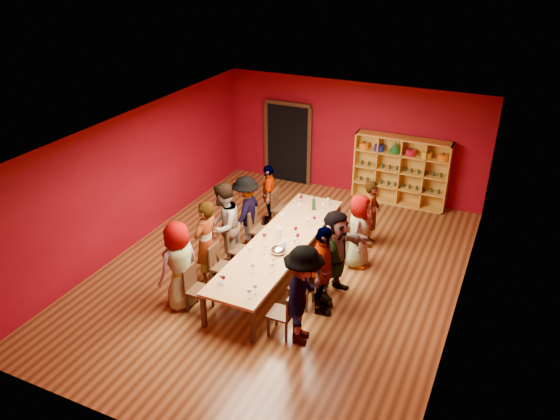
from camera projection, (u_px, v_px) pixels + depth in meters
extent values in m
cube|color=#553016|center=(280.00, 273.00, 11.36)|extent=(7.10, 9.10, 0.02)
cube|color=maroon|center=(352.00, 138.00, 14.33)|extent=(7.10, 0.02, 3.00)
cube|color=maroon|center=(134.00, 350.00, 7.03)|extent=(7.10, 0.02, 3.00)
cube|color=maroon|center=(136.00, 178.00, 11.99)|extent=(0.02, 9.10, 3.00)
cube|color=maroon|center=(466.00, 247.00, 9.36)|extent=(0.02, 9.10, 3.00)
cube|color=white|center=(280.00, 135.00, 10.00)|extent=(7.10, 9.10, 0.02)
cube|color=#A77745|center=(280.00, 242.00, 11.03)|extent=(1.10, 4.50, 0.06)
cube|color=black|center=(204.00, 311.00, 9.63)|extent=(0.08, 0.08, 0.69)
cube|color=black|center=(300.00, 210.00, 13.14)|extent=(0.08, 0.08, 0.69)
cube|color=black|center=(253.00, 326.00, 9.26)|extent=(0.08, 0.08, 0.69)
cube|color=black|center=(338.00, 218.00, 12.77)|extent=(0.08, 0.08, 0.69)
cube|color=black|center=(289.00, 144.00, 15.13)|extent=(1.20, 0.14, 2.20)
cube|color=black|center=(288.00, 104.00, 14.55)|extent=(1.32, 0.06, 0.10)
cube|color=black|center=(266.00, 141.00, 15.31)|extent=(0.10, 0.06, 2.20)
cube|color=black|center=(309.00, 148.00, 14.83)|extent=(0.10, 0.06, 2.20)
cube|color=gold|center=(356.00, 164.00, 14.33)|extent=(0.04, 0.40, 1.80)
cube|color=gold|center=(448.00, 179.00, 13.45)|extent=(0.04, 0.40, 1.80)
cube|color=gold|center=(404.00, 138.00, 13.49)|extent=(2.40, 0.40, 0.04)
cube|color=gold|center=(397.00, 202.00, 14.29)|extent=(2.40, 0.40, 0.04)
cube|color=gold|center=(402.00, 168.00, 14.04)|extent=(2.40, 0.02, 1.80)
cube|color=gold|center=(399.00, 187.00, 14.09)|extent=(2.36, 0.38, 0.03)
cube|color=gold|center=(400.00, 171.00, 13.89)|extent=(2.36, 0.38, 0.03)
cube|color=gold|center=(402.00, 154.00, 13.69)|extent=(2.36, 0.38, 0.03)
cube|color=gold|center=(378.00, 167.00, 14.11)|extent=(0.03, 0.38, 1.76)
cube|color=gold|center=(400.00, 171.00, 13.89)|extent=(0.03, 0.38, 1.76)
cube|color=gold|center=(424.00, 175.00, 13.67)|extent=(0.03, 0.38, 1.76)
cylinder|color=orange|center=(364.00, 145.00, 14.02)|extent=(0.26, 0.26, 0.15)
sphere|color=black|center=(364.00, 142.00, 13.98)|extent=(0.05, 0.05, 0.05)
cylinder|color=navy|center=(379.00, 148.00, 13.87)|extent=(0.26, 0.26, 0.15)
sphere|color=black|center=(380.00, 144.00, 13.83)|extent=(0.05, 0.05, 0.05)
cylinder|color=#186023|center=(395.00, 151.00, 13.74)|extent=(0.26, 0.26, 0.08)
cone|color=#186023|center=(395.00, 146.00, 13.67)|extent=(0.24, 0.24, 0.22)
cylinder|color=#AC1327|center=(411.00, 152.00, 13.57)|extent=(0.26, 0.26, 0.15)
sphere|color=black|center=(411.00, 149.00, 13.53)|extent=(0.05, 0.05, 0.05)
cylinder|color=gold|center=(427.00, 155.00, 13.42)|extent=(0.26, 0.26, 0.15)
sphere|color=black|center=(427.00, 151.00, 13.38)|extent=(0.05, 0.05, 0.05)
cylinder|color=orange|center=(443.00, 157.00, 13.27)|extent=(0.26, 0.26, 0.15)
sphere|color=black|center=(444.00, 154.00, 13.23)|extent=(0.05, 0.05, 0.05)
cylinder|color=#1B3121|center=(361.00, 178.00, 14.45)|extent=(0.07, 0.07, 0.10)
cylinder|color=#1B3121|center=(368.00, 179.00, 14.38)|extent=(0.07, 0.07, 0.10)
cylinder|color=#1B3121|center=(375.00, 181.00, 14.31)|extent=(0.07, 0.07, 0.10)
cylinder|color=#1B3121|center=(381.00, 182.00, 14.24)|extent=(0.07, 0.07, 0.10)
cylinder|color=#1B3121|center=(388.00, 183.00, 14.17)|extent=(0.07, 0.07, 0.10)
cylinder|color=#1B3121|center=(395.00, 184.00, 14.10)|extent=(0.07, 0.07, 0.10)
cylinder|color=#1B3121|center=(402.00, 185.00, 14.03)|extent=(0.07, 0.07, 0.10)
cylinder|color=#1B3121|center=(410.00, 187.00, 13.96)|extent=(0.07, 0.07, 0.10)
cylinder|color=#1B3121|center=(417.00, 188.00, 13.89)|extent=(0.07, 0.07, 0.10)
cylinder|color=#1B3121|center=(424.00, 189.00, 13.82)|extent=(0.07, 0.07, 0.10)
cylinder|color=#1B3121|center=(432.00, 190.00, 13.75)|extent=(0.07, 0.07, 0.10)
cylinder|color=#1B3121|center=(439.00, 192.00, 13.68)|extent=(0.07, 0.07, 0.10)
cylinder|color=#1B3121|center=(362.00, 162.00, 14.24)|extent=(0.07, 0.07, 0.10)
cylinder|color=#1B3121|center=(369.00, 163.00, 14.17)|extent=(0.07, 0.07, 0.10)
cylinder|color=#1B3121|center=(376.00, 165.00, 14.10)|extent=(0.07, 0.07, 0.10)
cylinder|color=#1B3121|center=(383.00, 166.00, 14.03)|extent=(0.07, 0.07, 0.10)
cylinder|color=#1B3121|center=(390.00, 167.00, 13.97)|extent=(0.07, 0.07, 0.10)
cylinder|color=#1B3121|center=(397.00, 168.00, 13.90)|extent=(0.07, 0.07, 0.10)
cylinder|color=#1B3121|center=(404.00, 169.00, 13.83)|extent=(0.07, 0.07, 0.10)
cylinder|color=#1B3121|center=(412.00, 170.00, 13.76)|extent=(0.07, 0.07, 0.10)
cylinder|color=#1B3121|center=(419.00, 172.00, 13.69)|extent=(0.07, 0.07, 0.10)
cylinder|color=#1B3121|center=(426.00, 173.00, 13.62)|extent=(0.07, 0.07, 0.10)
cylinder|color=#1B3121|center=(434.00, 174.00, 13.55)|extent=(0.07, 0.07, 0.10)
cylinder|color=#1B3121|center=(441.00, 175.00, 13.48)|extent=(0.07, 0.07, 0.10)
cube|color=black|center=(199.00, 290.00, 10.04)|extent=(0.42, 0.42, 0.04)
cube|color=black|center=(190.00, 277.00, 10.01)|extent=(0.04, 0.40, 0.44)
cube|color=black|center=(187.00, 303.00, 10.07)|extent=(0.04, 0.04, 0.41)
cube|color=black|center=(203.00, 308.00, 9.94)|extent=(0.04, 0.04, 0.41)
cube|color=black|center=(197.00, 293.00, 10.35)|extent=(0.04, 0.04, 0.41)
cube|color=black|center=(213.00, 298.00, 10.22)|extent=(0.04, 0.04, 0.41)
imported|color=#6094C6|center=(179.00, 265.00, 9.99)|extent=(0.70, 0.95, 1.75)
cube|color=black|center=(223.00, 267.00, 10.75)|extent=(0.42, 0.42, 0.04)
cube|color=black|center=(214.00, 254.00, 10.71)|extent=(0.04, 0.40, 0.44)
cube|color=black|center=(212.00, 279.00, 10.78)|extent=(0.04, 0.04, 0.41)
cube|color=black|center=(227.00, 283.00, 10.65)|extent=(0.04, 0.04, 0.41)
cube|color=black|center=(221.00, 270.00, 11.05)|extent=(0.04, 0.04, 0.41)
cube|color=black|center=(235.00, 274.00, 10.93)|extent=(0.04, 0.04, 0.41)
imported|color=#6189C7|center=(206.00, 243.00, 10.68)|extent=(0.53, 0.69, 1.78)
cube|color=black|center=(240.00, 250.00, 11.33)|extent=(0.42, 0.42, 0.04)
cube|color=black|center=(232.00, 238.00, 11.29)|extent=(0.04, 0.40, 0.44)
cube|color=black|center=(230.00, 261.00, 11.35)|extent=(0.04, 0.04, 0.41)
cube|color=black|center=(244.00, 265.00, 11.23)|extent=(0.04, 0.04, 0.41)
cube|color=black|center=(238.00, 254.00, 11.63)|extent=(0.04, 0.04, 0.41)
cube|color=black|center=(252.00, 257.00, 11.50)|extent=(0.04, 0.04, 0.41)
imported|color=#48484D|center=(224.00, 225.00, 11.24)|extent=(0.59, 0.95, 1.85)
cube|color=black|center=(260.00, 230.00, 12.07)|extent=(0.42, 0.42, 0.04)
cube|color=black|center=(252.00, 219.00, 12.04)|extent=(0.04, 0.40, 0.44)
cube|color=black|center=(250.00, 241.00, 12.10)|extent=(0.04, 0.04, 0.41)
cube|color=black|center=(264.00, 244.00, 11.97)|extent=(0.04, 0.04, 0.41)
cube|color=black|center=(257.00, 234.00, 12.38)|extent=(0.04, 0.04, 0.41)
cube|color=black|center=(271.00, 237.00, 12.25)|extent=(0.04, 0.04, 0.41)
imported|color=#5D86C0|center=(246.00, 212.00, 12.02)|extent=(0.48, 1.08, 1.65)
cube|color=black|center=(282.00, 209.00, 13.01)|extent=(0.42, 0.42, 0.04)
cube|color=black|center=(275.00, 199.00, 12.98)|extent=(0.04, 0.40, 0.44)
cube|color=black|center=(273.00, 219.00, 13.04)|extent=(0.04, 0.04, 0.41)
cube|color=black|center=(286.00, 222.00, 12.91)|extent=(0.04, 0.04, 0.41)
cube|color=black|center=(279.00, 213.00, 13.32)|extent=(0.04, 0.04, 0.41)
cube|color=black|center=(291.00, 216.00, 13.19)|extent=(0.04, 0.04, 0.41)
imported|color=beige|center=(269.00, 194.00, 13.00)|extent=(0.69, 0.96, 1.50)
cube|color=black|center=(281.00, 313.00, 9.44)|extent=(0.42, 0.42, 0.04)
cube|color=black|center=(292.00, 305.00, 9.26)|extent=(0.04, 0.40, 0.44)
cube|color=black|center=(268.00, 327.00, 9.46)|extent=(0.04, 0.04, 0.41)
cube|color=black|center=(286.00, 332.00, 9.34)|extent=(0.04, 0.04, 0.41)
cube|color=black|center=(277.00, 316.00, 9.74)|extent=(0.04, 0.04, 0.41)
cube|color=black|center=(294.00, 321.00, 9.61)|extent=(0.04, 0.04, 0.41)
imported|color=pink|center=(303.00, 296.00, 9.06)|extent=(0.69, 1.26, 1.85)
cube|color=black|center=(302.00, 286.00, 10.17)|extent=(0.42, 0.42, 0.04)
cube|color=black|center=(311.00, 278.00, 9.99)|extent=(0.04, 0.40, 0.44)
cube|color=black|center=(290.00, 298.00, 10.20)|extent=(0.04, 0.04, 0.41)
cube|color=black|center=(306.00, 303.00, 10.07)|extent=(0.04, 0.04, 0.41)
cube|color=black|center=(297.00, 289.00, 10.47)|extent=(0.04, 0.04, 0.41)
cube|color=black|center=(313.00, 293.00, 10.35)|extent=(0.04, 0.04, 0.41)
imported|color=#151A3B|center=(322.00, 271.00, 9.82)|extent=(0.67, 1.11, 1.76)
cube|color=black|center=(314.00, 269.00, 10.69)|extent=(0.42, 0.42, 0.04)
cube|color=black|center=(324.00, 261.00, 10.51)|extent=(0.04, 0.40, 0.44)
cube|color=black|center=(303.00, 281.00, 10.72)|extent=(0.04, 0.04, 0.41)
cube|color=black|center=(319.00, 285.00, 10.59)|extent=(0.04, 0.04, 0.41)
cube|color=black|center=(309.00, 272.00, 10.99)|extent=(0.04, 0.04, 0.41)
cube|color=black|center=(325.00, 276.00, 10.87)|extent=(0.04, 0.04, 0.41)
imported|color=#4B4B50|center=(335.00, 253.00, 10.33)|extent=(0.96, 1.72, 1.78)
cube|color=black|center=(335.00, 242.00, 11.64)|extent=(0.42, 0.42, 0.04)
cube|color=black|center=(344.00, 234.00, 11.46)|extent=(0.04, 0.40, 0.44)
cube|color=black|center=(324.00, 253.00, 11.66)|extent=(0.04, 0.04, 0.41)
cube|color=black|center=(339.00, 256.00, 11.54)|extent=(0.04, 0.04, 0.41)
cube|color=black|center=(329.00, 245.00, 11.94)|extent=(0.04, 0.04, 0.41)
cube|color=black|center=(344.00, 249.00, 11.81)|extent=(0.04, 0.04, 0.41)
imported|color=#131936|center=(359.00, 231.00, 11.27)|extent=(0.49, 0.82, 1.61)
cube|color=black|center=(349.00, 223.00, 12.41)|extent=(0.42, 0.42, 0.04)
cube|color=black|center=(357.00, 215.00, 12.23)|extent=(0.04, 0.40, 0.44)
cube|color=black|center=(339.00, 233.00, 12.43)|extent=(0.04, 0.04, 0.41)
cube|color=black|center=(353.00, 236.00, 12.31)|extent=(0.04, 0.04, 0.41)
cube|color=black|center=(344.00, 226.00, 12.71)|extent=(0.04, 0.04, 0.41)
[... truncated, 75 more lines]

